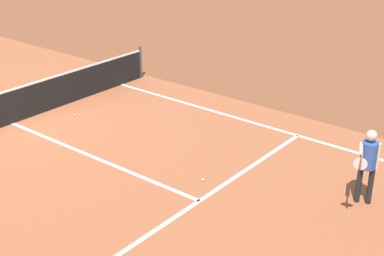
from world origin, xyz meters
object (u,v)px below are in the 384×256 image
at_px(tennis_ball_near_net, 75,115).
at_px(tennis_ball_mid_court, 203,180).
at_px(net, 10,107).
at_px(player_near, 368,159).

height_order(tennis_ball_near_net, tennis_ball_mid_court, same).
xyz_separation_m(net, tennis_ball_near_net, (1.39, -0.92, -0.46)).
relative_size(player_near, tennis_ball_mid_court, 24.13).
distance_m(net, tennis_ball_near_net, 1.73).
height_order(player_near, tennis_ball_near_net, player_near).
relative_size(net, tennis_ball_mid_court, 153.48).
xyz_separation_m(player_near, tennis_ball_near_net, (-0.60, 8.09, -0.95)).
bearing_deg(tennis_ball_mid_court, player_near, -66.95).
distance_m(player_near, tennis_ball_mid_court, 3.45).
bearing_deg(player_near, tennis_ball_near_net, 94.24).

